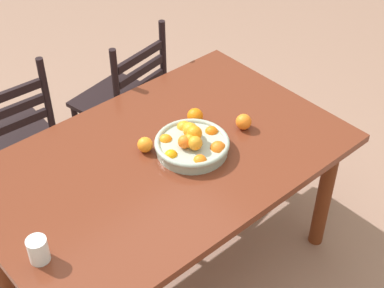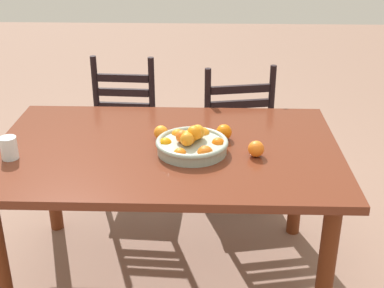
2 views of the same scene
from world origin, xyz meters
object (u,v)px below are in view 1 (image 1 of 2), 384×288
orange_loose_2 (145,145)px  drinking_glass (38,250)px  dining_table (164,172)px  fruit_bowl (192,144)px  orange_loose_0 (195,116)px  orange_loose_1 (244,122)px  chair_by_cabinet (14,139)px  chair_near_window (125,102)px

orange_loose_2 → drinking_glass: drinking_glass is taller
dining_table → orange_loose_2: orange_loose_2 is taller
fruit_bowl → dining_table: bearing=155.2°
orange_loose_0 → orange_loose_1: bearing=-52.3°
drinking_glass → fruit_bowl: bearing=6.3°
orange_loose_1 → chair_by_cabinet: bearing=126.4°
orange_loose_0 → orange_loose_1: 0.22m
dining_table → orange_loose_1: orange_loose_1 is taller
orange_loose_1 → drinking_glass: size_ratio=0.72×
fruit_bowl → drinking_glass: size_ratio=3.25×
chair_near_window → orange_loose_1: bearing=83.2°
orange_loose_2 → chair_by_cabinet: bearing=109.0°
dining_table → orange_loose_0: bearing=18.6°
dining_table → chair_near_window: bearing=66.2°
chair_by_cabinet → orange_loose_1: 1.22m
chair_near_window → fruit_bowl: bearing=64.3°
orange_loose_2 → drinking_glass: 0.68m
chair_near_window → chair_by_cabinet: 0.65m
chair_by_cabinet → fruit_bowl: bearing=117.8°
chair_near_window → fruit_bowl: (-0.22, -0.83, 0.33)m
drinking_glass → chair_by_cabinet: bearing=69.7°
orange_loose_0 → fruit_bowl: bearing=-135.3°
chair_near_window → orange_loose_2: (-0.38, -0.70, 0.32)m
chair_near_window → fruit_bowl: size_ratio=2.80×
chair_near_window → orange_loose_1: 0.93m
chair_by_cabinet → fruit_bowl: chair_by_cabinet is taller
dining_table → orange_loose_0: orange_loose_0 is taller
orange_loose_0 → drinking_glass: (-0.94, -0.23, 0.01)m
fruit_bowl → drinking_glass: (-0.80, -0.09, 0.01)m
dining_table → orange_loose_1: (0.40, -0.09, 0.13)m
chair_by_cabinet → orange_loose_0: 1.01m
orange_loose_0 → drinking_glass: size_ratio=0.74×
fruit_bowl → orange_loose_1: (0.28, -0.03, -0.01)m
orange_loose_1 → drinking_glass: bearing=-177.1°
chair_near_window → orange_loose_0: 0.77m
chair_near_window → drinking_glass: bearing=31.5°
dining_table → chair_by_cabinet: 0.93m
orange_loose_0 → orange_loose_1: size_ratio=1.02×
dining_table → chair_near_window: (0.34, 0.78, -0.19)m
chair_near_window → chair_by_cabinet: size_ratio=0.97×
chair_by_cabinet → drinking_glass: size_ratio=9.36×
orange_loose_1 → orange_loose_2: (-0.43, 0.17, -0.00)m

